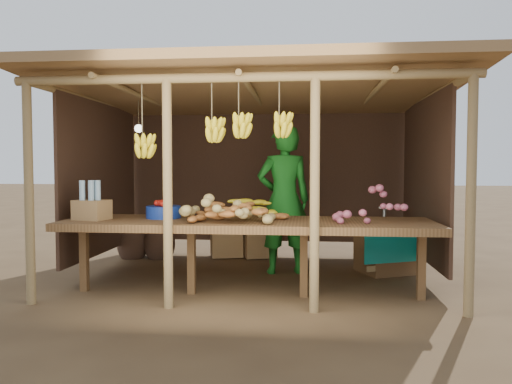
# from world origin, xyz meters

# --- Properties ---
(ground) EXTENTS (60.00, 60.00, 0.00)m
(ground) POSITION_xyz_m (0.00, 0.00, 0.00)
(ground) COLOR brown
(ground) RESTS_ON ground
(stall_structure) EXTENTS (4.70, 3.50, 2.43)m
(stall_structure) POSITION_xyz_m (-0.03, 0.03, 1.92)
(stall_structure) COLOR #92764B
(stall_structure) RESTS_ON ground
(counter) EXTENTS (3.90, 1.05, 0.80)m
(counter) POSITION_xyz_m (0.00, -0.95, 0.74)
(counter) COLOR brown
(counter) RESTS_ON ground
(potato_heap) EXTENTS (1.07, 0.75, 0.37)m
(potato_heap) POSITION_xyz_m (-0.23, -1.10, 0.98)
(potato_heap) COLOR #A28D53
(potato_heap) RESTS_ON counter
(sweet_potato_heap) EXTENTS (0.98, 0.65, 0.36)m
(sweet_potato_heap) POSITION_xyz_m (-0.10, -1.10, 0.98)
(sweet_potato_heap) COLOR #9E5D28
(sweet_potato_heap) RESTS_ON counter
(onion_heap) EXTENTS (0.91, 0.58, 0.36)m
(onion_heap) POSITION_xyz_m (1.35, -1.05, 0.98)
(onion_heap) COLOR #B75970
(onion_heap) RESTS_ON counter
(banana_pile) EXTENTS (0.69, 0.56, 0.35)m
(banana_pile) POSITION_xyz_m (-0.03, -0.56, 0.97)
(banana_pile) COLOR yellow
(banana_pile) RESTS_ON counter
(tomato_basin) EXTENTS (0.38, 0.38, 0.20)m
(tomato_basin) POSITION_xyz_m (-0.94, -0.82, 0.88)
(tomato_basin) COLOR navy
(tomato_basin) RESTS_ON counter
(bottle_box) EXTENTS (0.39, 0.34, 0.42)m
(bottle_box) POSITION_xyz_m (-1.66, -1.05, 0.96)
(bottle_box) COLOR olive
(bottle_box) RESTS_ON counter
(vendor) EXTENTS (0.77, 0.59, 1.89)m
(vendor) POSITION_xyz_m (0.34, 0.20, 0.94)
(vendor) COLOR #186C1D
(vendor) RESTS_ON ground
(tarp_crate) EXTENTS (0.92, 0.86, 0.87)m
(tarp_crate) POSITION_xyz_m (1.66, 0.35, 0.36)
(tarp_crate) COLOR brown
(tarp_crate) RESTS_ON ground
(carton_stack) EXTENTS (1.06, 0.50, 0.73)m
(carton_stack) POSITION_xyz_m (-0.23, 1.20, 0.32)
(carton_stack) COLOR olive
(carton_stack) RESTS_ON ground
(burlap_sacks) EXTENTS (0.87, 0.46, 0.62)m
(burlap_sacks) POSITION_xyz_m (-1.75, 1.01, 0.27)
(burlap_sacks) COLOR #462E20
(burlap_sacks) RESTS_ON ground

